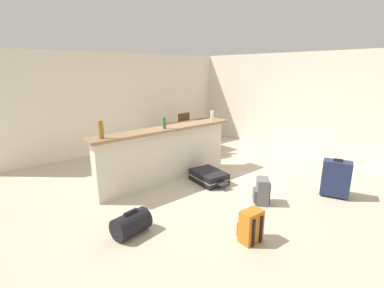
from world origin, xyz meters
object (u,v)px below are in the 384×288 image
Objects in this scene: backpack_grey at (262,191)px; backpack_orange at (251,226)px; bottle_amber at (101,130)px; dining_chair_far_side at (181,127)px; suitcase_upright_navy at (336,178)px; bottle_white at (212,115)px; duffel_bag_black at (131,224)px; bottle_green at (164,123)px; suitcase_flat_black at (209,177)px; dining_chair_near_partition at (206,135)px; dining_table at (191,126)px.

backpack_orange is at bearing -151.35° from backpack_grey.
bottle_amber reaches higher than backpack_grey.
dining_chair_far_side is 1.39× the size of suitcase_upright_navy.
bottle_white reaches higher than duffel_bag_black.
bottle_green is at bearing -135.18° from dining_chair_far_side.
suitcase_flat_black is 1.95m from backpack_orange.
suitcase_flat_black is at bearing -131.22° from dining_chair_near_partition.
suitcase_flat_black is (-1.15, -1.31, -0.41)m from dining_chair_near_partition.
dining_chair_near_partition is 1.79m from suitcase_flat_black.
backpack_orange is (1.06, -1.11, 0.05)m from duffel_bag_black.
bottle_white is 2.94m from backpack_orange.
bottle_white reaches higher than suitcase_upright_navy.
bottle_amber is 2.44m from bottle_white.
dining_table is 2.62× the size of backpack_grey.
dining_table is 0.58m from dining_chair_far_side.
bottle_white reaches higher than backpack_orange.
bottle_amber reaches higher than suitcase_upright_navy.
dining_table is 2.11× the size of duffel_bag_black.
duffel_bag_black is at bearing -155.83° from bottle_white.
bottle_amber reaches higher than dining_table.
dining_chair_far_side is at bearing 82.67° from dining_chair_near_partition.
duffel_bag_black is 2.11m from backpack_grey.
bottle_white is 0.39× the size of duffel_bag_black.
bottle_green is 2.32m from dining_table.
bottle_amber is 0.42× the size of suitcase_upright_navy.
bottle_white is 2.09m from backpack_grey.
dining_chair_near_partition is 1.14m from dining_chair_far_side.
bottle_amber is 1.57m from duffel_bag_black.
dining_chair_far_side is 1.08× the size of suitcase_flat_black.
bottle_green is 2.04m from dining_chair_near_partition.
bottle_white is at bearing -109.58° from dining_chair_far_side.
dining_chair_far_side is 4.73m from backpack_orange.
backpack_orange is at bearing -46.46° from duffel_bag_black.
bottle_amber is 0.30× the size of dining_chair_far_side.
dining_chair_far_side is at bearing 70.86° from backpack_grey.
dining_chair_near_partition reaches higher than duffel_bag_black.
bottle_amber is 3.70m from dining_chair_far_side.
bottle_white is at bearing 24.17° from duffel_bag_black.
suitcase_flat_black is at bearing -137.42° from bottle_white.
bottle_green reaches higher than dining_chair_far_side.
bottle_white is 0.24× the size of suitcase_flat_black.
dining_table is 1.64× the size of suitcase_upright_navy.
backpack_grey is 1.00× the size of backpack_orange.
suitcase_upright_navy is at bearing -52.56° from bottle_green.
backpack_grey is (-0.59, -1.76, -0.96)m from bottle_white.
dining_chair_near_partition reaches higher than backpack_orange.
suitcase_flat_black is at bearing 61.30° from backpack_orange.
dining_table is 1.18× the size of dining_chair_near_partition.
dining_chair_far_side is 2.21× the size of backpack_grey.
backpack_orange is at bearing -97.82° from bottle_green.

